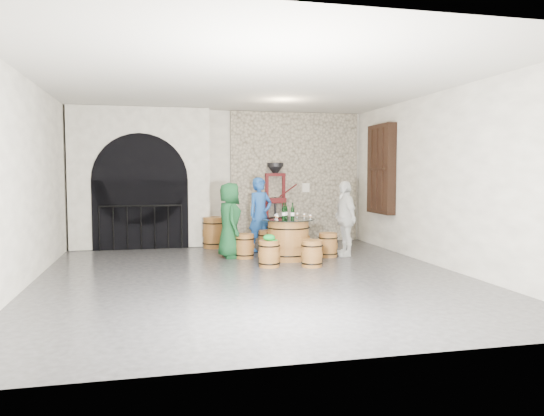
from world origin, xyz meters
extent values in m
plane|color=#2D2D2F|center=(0.00, 0.00, 0.00)|extent=(8.00, 8.00, 0.00)
plane|color=silver|center=(0.00, 4.00, 1.60)|extent=(8.00, 0.00, 8.00)
plane|color=silver|center=(0.00, -4.00, 1.60)|extent=(8.00, 0.00, 8.00)
plane|color=silver|center=(-3.50, 0.00, 1.60)|extent=(0.00, 8.00, 8.00)
plane|color=silver|center=(3.50, 0.00, 1.60)|extent=(0.00, 8.00, 8.00)
plane|color=beige|center=(0.00, 0.00, 3.20)|extent=(8.00, 8.00, 0.00)
cube|color=#ADA18A|center=(1.80, 3.94, 1.60)|extent=(3.20, 0.12, 3.18)
cube|color=silver|center=(-1.90, 3.75, 1.60)|extent=(3.10, 0.50, 3.18)
cube|color=black|center=(-1.90, 3.48, 0.78)|extent=(2.10, 0.03, 1.55)
cylinder|color=black|center=(-1.90, 3.48, 1.55)|extent=(2.10, 0.03, 2.10)
cylinder|color=black|center=(-1.90, 3.42, 0.98)|extent=(1.79, 0.04, 0.04)
cylinder|color=black|center=(-2.79, 3.42, 0.49)|extent=(0.02, 0.02, 0.98)
cylinder|color=black|center=(-2.50, 3.42, 0.49)|extent=(0.02, 0.02, 0.98)
cylinder|color=black|center=(-2.20, 3.42, 0.49)|extent=(0.02, 0.02, 0.98)
cylinder|color=black|center=(-1.90, 3.42, 0.49)|extent=(0.02, 0.02, 0.98)
cylinder|color=black|center=(-1.60, 3.42, 0.49)|extent=(0.02, 0.02, 0.98)
cylinder|color=black|center=(-1.31, 3.42, 0.49)|extent=(0.02, 0.02, 0.98)
cylinder|color=black|center=(-1.01, 3.42, 0.49)|extent=(0.02, 0.02, 0.98)
cube|color=black|center=(3.39, 2.40, 1.80)|extent=(0.20, 1.10, 2.00)
cube|color=black|center=(3.34, 2.40, 1.80)|extent=(0.06, 0.88, 1.76)
cube|color=black|center=(3.37, 2.40, 1.80)|extent=(0.22, 0.92, 0.06)
cube|color=black|center=(3.37, 2.11, 1.80)|extent=(0.22, 0.06, 1.80)
cube|color=black|center=(3.37, 2.40, 1.80)|extent=(0.22, 0.06, 1.80)
cube|color=black|center=(3.37, 2.69, 1.80)|extent=(0.22, 0.06, 1.80)
cylinder|color=brown|center=(0.98, 1.44, 0.38)|extent=(0.81, 0.81, 0.77)
cylinder|color=brown|center=(0.98, 1.44, 0.38)|extent=(0.87, 0.87, 0.17)
torus|color=black|center=(0.98, 1.44, 0.12)|extent=(0.86, 0.86, 0.02)
torus|color=black|center=(0.98, 1.44, 0.64)|extent=(0.86, 0.86, 0.02)
cylinder|color=brown|center=(0.98, 1.44, 0.78)|extent=(0.82, 0.82, 0.02)
cylinder|color=black|center=(0.98, 1.44, 0.80)|extent=(1.05, 1.05, 0.01)
cylinder|color=brown|center=(0.16, 1.78, 0.24)|extent=(0.37, 0.37, 0.47)
cylinder|color=brown|center=(0.16, 1.78, 0.24)|extent=(0.40, 0.40, 0.10)
torus|color=black|center=(0.16, 1.78, 0.08)|extent=(0.41, 0.41, 0.02)
torus|color=black|center=(0.16, 1.78, 0.40)|extent=(0.41, 0.41, 0.02)
cylinder|color=brown|center=(0.16, 1.78, 0.48)|extent=(0.38, 0.38, 0.02)
cylinder|color=brown|center=(0.75, 2.29, 0.24)|extent=(0.37, 0.37, 0.47)
cylinder|color=brown|center=(0.75, 2.29, 0.24)|extent=(0.40, 0.40, 0.10)
torus|color=black|center=(0.75, 2.29, 0.08)|extent=(0.41, 0.41, 0.02)
torus|color=black|center=(0.75, 2.29, 0.40)|extent=(0.41, 0.41, 0.02)
cylinder|color=brown|center=(0.75, 2.29, 0.48)|extent=(0.38, 0.38, 0.02)
cylinder|color=brown|center=(1.86, 1.57, 0.24)|extent=(0.37, 0.37, 0.47)
cylinder|color=brown|center=(1.86, 1.57, 0.24)|extent=(0.40, 0.40, 0.10)
torus|color=black|center=(1.86, 1.57, 0.08)|extent=(0.41, 0.41, 0.02)
torus|color=black|center=(1.86, 1.57, 0.40)|extent=(0.41, 0.41, 0.02)
cylinder|color=brown|center=(1.86, 1.57, 0.48)|extent=(0.38, 0.38, 0.02)
cylinder|color=brown|center=(1.20, 0.58, 0.24)|extent=(0.37, 0.37, 0.47)
cylinder|color=brown|center=(1.20, 0.58, 0.24)|extent=(0.40, 0.40, 0.10)
torus|color=black|center=(1.20, 0.58, 0.08)|extent=(0.41, 0.41, 0.02)
torus|color=black|center=(1.20, 0.58, 0.40)|extent=(0.41, 0.41, 0.02)
cylinder|color=brown|center=(1.20, 0.58, 0.48)|extent=(0.38, 0.38, 0.02)
cylinder|color=brown|center=(0.44, 0.73, 0.24)|extent=(0.37, 0.37, 0.47)
cylinder|color=brown|center=(0.44, 0.73, 0.24)|extent=(0.40, 0.40, 0.10)
torus|color=black|center=(0.44, 0.73, 0.08)|extent=(0.41, 0.41, 0.02)
torus|color=black|center=(0.44, 0.73, 0.40)|extent=(0.41, 0.41, 0.02)
cylinder|color=brown|center=(0.44, 0.73, 0.48)|extent=(0.38, 0.38, 0.02)
ellipsoid|color=#0D8F2B|center=(0.44, 0.73, 0.54)|extent=(0.22, 0.22, 0.12)
cylinder|color=#0D8F2B|center=(0.52, 0.70, 0.49)|extent=(0.14, 0.14, 0.01)
imported|color=#124321|center=(-0.12, 1.90, 0.76)|extent=(0.51, 0.76, 1.52)
imported|color=#1A4791|center=(0.66, 2.62, 0.81)|extent=(0.70, 0.59, 1.62)
imported|color=silver|center=(2.24, 1.63, 0.78)|extent=(0.41, 0.92, 1.55)
cylinder|color=black|center=(0.89, 1.43, 0.92)|extent=(0.07, 0.07, 0.22)
cylinder|color=white|center=(0.89, 1.43, 0.91)|extent=(0.08, 0.08, 0.06)
cone|color=black|center=(0.89, 1.43, 1.04)|extent=(0.07, 0.07, 0.05)
cylinder|color=black|center=(0.89, 1.43, 1.10)|extent=(0.03, 0.03, 0.07)
cylinder|color=black|center=(1.04, 1.35, 0.92)|extent=(0.07, 0.07, 0.22)
cylinder|color=white|center=(1.04, 1.35, 0.91)|extent=(0.08, 0.08, 0.06)
cone|color=black|center=(1.04, 1.35, 1.04)|extent=(0.07, 0.07, 0.05)
cylinder|color=black|center=(1.04, 1.35, 1.10)|extent=(0.03, 0.03, 0.07)
cylinder|color=black|center=(0.95, 1.50, 0.92)|extent=(0.07, 0.07, 0.22)
cylinder|color=white|center=(0.95, 1.50, 0.91)|extent=(0.08, 0.08, 0.06)
cone|color=black|center=(0.95, 1.50, 1.04)|extent=(0.07, 0.07, 0.05)
cylinder|color=black|center=(0.95, 1.50, 1.10)|extent=(0.03, 0.03, 0.07)
cylinder|color=brown|center=(-0.28, 3.36, 0.34)|extent=(0.48, 0.48, 0.68)
cylinder|color=brown|center=(-0.28, 3.36, 0.34)|extent=(0.52, 0.52, 0.15)
torus|color=black|center=(-0.28, 3.36, 0.11)|extent=(0.53, 0.53, 0.02)
torus|color=black|center=(-0.28, 3.36, 0.57)|extent=(0.53, 0.53, 0.02)
cylinder|color=brown|center=(-0.28, 3.36, 0.69)|extent=(0.49, 0.49, 0.02)
cube|color=#4C0C0D|center=(1.25, 3.70, 0.05)|extent=(0.55, 0.45, 0.10)
cube|color=#4C0C0D|center=(1.25, 3.70, 1.05)|extent=(0.49, 0.32, 0.12)
cube|color=#4C0C0D|center=(1.25, 3.70, 1.67)|extent=(0.49, 0.14, 0.07)
cylinder|color=black|center=(1.25, 3.70, 0.62)|extent=(0.06, 0.06, 1.03)
cylinder|color=black|center=(1.25, 3.70, 1.91)|extent=(0.39, 0.39, 0.09)
cone|color=black|center=(1.25, 3.70, 1.78)|extent=(0.39, 0.39, 0.21)
cube|color=#4C0C0D|center=(1.04, 3.70, 0.88)|extent=(0.07, 0.07, 1.65)
cube|color=#4C0C0D|center=(1.45, 3.70, 0.88)|extent=(0.07, 0.07, 1.65)
cylinder|color=#4C0C0D|center=(1.55, 3.65, 1.29)|extent=(0.44, 0.04, 0.32)
cube|color=silver|center=(2.05, 3.86, 1.35)|extent=(0.18, 0.10, 0.22)
camera|label=1|loc=(-1.58, -8.37, 1.73)|focal=34.00mm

